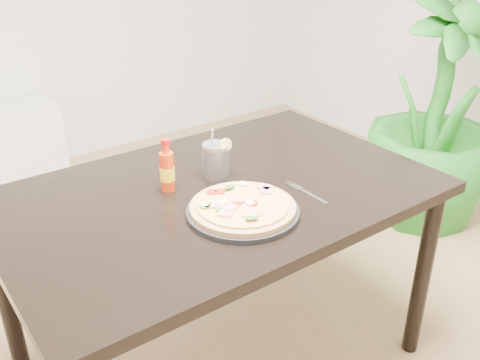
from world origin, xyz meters
TOP-DOWN VIEW (x-y plane):
  - floor at (0.00, 0.00)m, footprint 4.50×4.50m
  - dining_table at (-0.20, 0.03)m, footprint 1.40×0.90m
  - plate at (-0.23, -0.15)m, footprint 0.34×0.34m
  - pizza at (-0.23, -0.15)m, footprint 0.32×0.32m
  - hot_sauce_bottle at (-0.34, 0.12)m, footprint 0.06×0.06m
  - cola_cup at (-0.15, 0.11)m, footprint 0.10×0.09m
  - fork at (0.01, -0.16)m, footprint 0.02×0.19m
  - houseplant at (1.35, 0.27)m, footprint 0.88×0.88m
  - plant_pot at (1.35, 0.27)m, footprint 0.28×0.28m

SIDE VIEW (x-z plane):
  - floor at x=0.00m, z-range 0.00..0.00m
  - plant_pot at x=1.35m, z-range 0.00..0.22m
  - houseplant at x=1.35m, z-range 0.00..1.27m
  - dining_table at x=-0.20m, z-range 0.29..1.04m
  - fork at x=0.01m, z-range 0.75..0.76m
  - plate at x=-0.23m, z-range 0.75..0.77m
  - pizza at x=-0.23m, z-range 0.76..0.79m
  - cola_cup at x=-0.15m, z-range 0.72..0.90m
  - hot_sauce_bottle at x=-0.34m, z-range 0.73..0.91m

